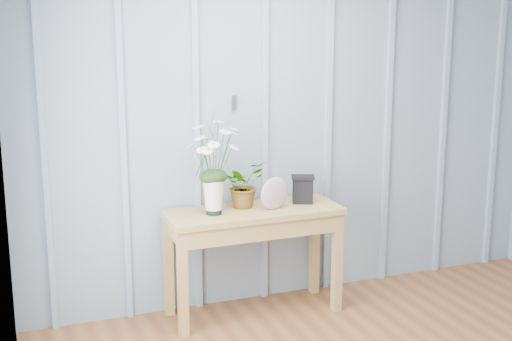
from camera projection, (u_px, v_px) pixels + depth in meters
name	position (u px, v px, depth m)	size (l,w,h in m)	color
room_shell	(404.00, 26.00, 3.72)	(4.00, 4.50, 2.50)	#8497AB
sideboard	(253.00, 225.00, 4.85)	(1.20, 0.45, 0.75)	#A48344
daisy_vase	(213.00, 153.00, 4.62)	(0.47, 0.36, 0.66)	black
spider_plant	(244.00, 184.00, 4.86)	(0.28, 0.25, 0.32)	#173610
felt_disc_vessel	(275.00, 193.00, 4.80)	(0.22, 0.06, 0.22)	#844E62
carved_box	(303.00, 189.00, 4.97)	(0.19, 0.17, 0.19)	black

